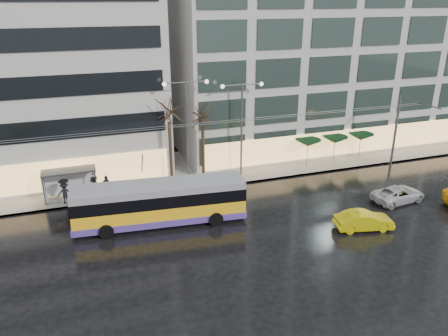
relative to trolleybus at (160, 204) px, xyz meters
name	(u,v)px	position (x,y,z in m)	size (l,w,h in m)	color
ground	(201,248)	(1.83, -4.22, -1.56)	(140.00, 140.00, 0.00)	black
sidewalk	(181,170)	(3.83, 9.78, -1.48)	(80.00, 10.00, 0.15)	gray
kerb	(194,190)	(3.83, 4.83, -1.48)	(80.00, 0.10, 0.15)	slate
building_right	(319,26)	(20.83, 14.78, 11.09)	(32.00, 14.00, 25.00)	#B9B6B0
trolleybus	(160,204)	(0.00, 0.00, 0.00)	(12.58, 5.36, 5.75)	yellow
catenary	(184,149)	(2.83, 3.72, 2.70)	(42.24, 5.12, 7.00)	#595B60
bus_shelter	(64,178)	(-6.55, 6.47, 0.40)	(4.20, 1.60, 2.51)	#595B60
street_lamp_near	(187,118)	(3.83, 6.58, 4.43)	(3.96, 0.36, 9.03)	#595B60
street_lamp_far	(242,117)	(8.83, 6.58, 4.16)	(3.96, 0.36, 8.53)	#595B60
tree_a	(168,106)	(2.33, 6.78, 5.53)	(3.20, 3.20, 8.40)	black
tree_b	(202,111)	(5.33, 6.98, 4.84)	(3.20, 3.20, 7.70)	black
parasol_a	(308,143)	(15.83, 6.78, 0.89)	(2.50, 2.50, 2.65)	#595B60
parasol_b	(335,140)	(18.83, 6.78, 0.89)	(2.50, 2.50, 2.65)	#595B60
parasol_c	(361,137)	(21.83, 6.78, 0.89)	(2.50, 2.50, 2.65)	#595B60
taxi_b	(364,221)	(13.64, -5.58, -0.87)	(1.45, 4.16, 1.37)	#DAC70B
sedan_silver	(398,194)	(19.07, -2.59, -0.92)	(2.12, 4.59, 1.28)	silver
pedestrian_a	(106,179)	(-3.35, 5.95, 0.03)	(1.08, 1.09, 2.19)	black
pedestrian_b	(93,181)	(-4.35, 7.15, -0.47)	(0.94, 0.74, 1.87)	black
pedestrian_c	(65,190)	(-6.64, 5.48, -0.29)	(1.20, 0.85, 2.11)	black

